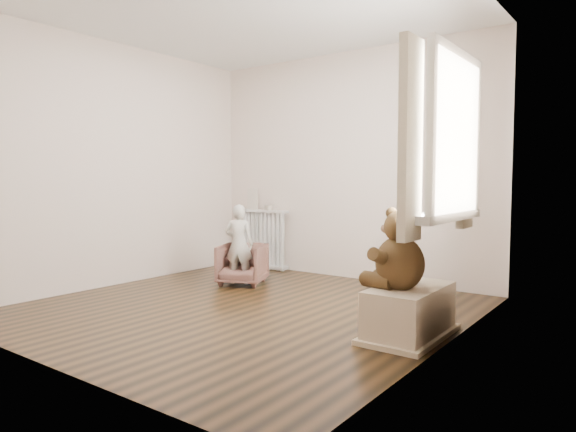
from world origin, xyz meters
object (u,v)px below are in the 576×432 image
Objects in this scene: child at (239,244)px; plush_cat at (443,198)px; teddy_bear at (400,246)px; toy_vanity at (238,245)px; armchair at (242,264)px; radiator at (263,238)px; toy_bench at (409,309)px.

plush_cat reaches higher than child.
teddy_bear is (2.18, -0.75, 0.22)m from child.
toy_vanity is 0.56× the size of child.
toy_vanity is 1.23m from armchair.
radiator is 3.12m from toy_bench.
child reaches higher than toy_bench.
teddy_bear reaches higher than radiator.
child is 2.32m from teddy_bear.
child is (0.45, -0.96, 0.06)m from radiator.
plush_cat is at bearing -25.72° from radiator.
teddy_bear is 2.53× the size of plush_cat.
child is 1.10× the size of toy_bench.
armchair is 2.33m from toy_bench.
toy_vanity is 2.14× the size of plush_cat.
toy_bench is at bearing 80.17° from teddy_bear.
armchair is (0.85, -0.88, -0.05)m from toy_vanity.
toy_bench is (2.22, -0.70, -0.02)m from armchair.
teddy_bear is (3.04, -1.69, 0.40)m from toy_vanity.
toy_bench is 1.39× the size of teddy_bear.
child reaches higher than armchair.
toy_bench is (2.67, -1.61, -0.19)m from radiator.
child is (0.85, -0.93, 0.17)m from toy_vanity.
plush_cat is (2.81, -1.35, 0.61)m from radiator.
radiator is at bearing 148.86° from toy_bench.
radiator is 3.15m from teddy_bear.
child is (0.00, -0.05, 0.23)m from armchair.
toy_vanity is 1.28m from child.
plush_cat is (2.36, -0.39, 0.55)m from child.
child is at bearing 169.16° from teddy_bear.
toy_bench is 3.51× the size of plush_cat.
radiator is 1.34× the size of teddy_bear.
armchair is at bearing -46.10° from toy_vanity.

